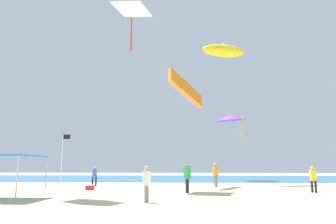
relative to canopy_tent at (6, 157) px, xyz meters
name	(u,v)px	position (x,y,z in m)	size (l,w,h in m)	color
ground	(156,198)	(7.70, 1.43, -2.14)	(110.00, 110.00, 0.10)	#D1BA8C
ocean_strip	(174,178)	(7.70, 27.27, -2.07)	(110.00, 22.89, 0.03)	#28608C
canopy_tent	(6,157)	(0.00, 0.00, 0.00)	(3.12, 3.08, 2.19)	#B2B2B7
person_near_tent	(94,175)	(1.74, 10.14, -1.16)	(0.42, 0.38, 1.59)	black
person_leftmost	(313,177)	(17.26, 4.63, -1.13)	(0.39, 0.41, 1.63)	black
person_central	(216,173)	(11.67, 9.66, -0.99)	(0.45, 0.49, 1.88)	slate
person_rightmost	(147,181)	(7.50, -1.17, -1.12)	(0.39, 0.44, 1.65)	slate
person_far_shore	(187,175)	(9.38, 4.02, -0.99)	(0.45, 0.50, 1.88)	black
banner_flag	(63,156)	(-0.34, 8.37, 0.35)	(0.61, 0.06, 4.09)	silver
cooler_box	(90,188)	(2.69, 5.94, -1.91)	(0.57, 0.37, 0.35)	red
kite_delta_purple	(231,118)	(14.62, 20.87, 5.14)	(4.93, 4.94, 2.91)	purple
kite_diamond_white	(132,11)	(4.84, 8.61, 12.49)	(3.35, 3.37, 3.96)	white
kite_inflatable_yellow	(224,51)	(13.41, 15.93, 11.57)	(4.90, 2.74, 1.77)	yellow
kite_parafoil_orange	(186,89)	(9.37, 11.12, 6.26)	(3.03, 4.33, 3.00)	orange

